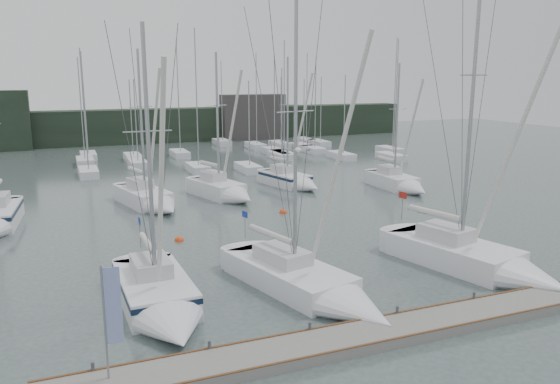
% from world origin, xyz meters
% --- Properties ---
extents(ground, '(160.00, 160.00, 0.00)m').
position_xyz_m(ground, '(0.00, 0.00, 0.00)').
color(ground, '#414F4D').
rests_on(ground, ground).
extents(dock, '(24.00, 2.00, 0.40)m').
position_xyz_m(dock, '(0.00, -5.00, 0.20)').
color(dock, slate).
rests_on(dock, ground).
extents(far_treeline, '(90.00, 4.00, 5.00)m').
position_xyz_m(far_treeline, '(0.00, 62.00, 2.50)').
color(far_treeline, black).
rests_on(far_treeline, ground).
extents(far_building_right, '(10.00, 3.00, 7.00)m').
position_xyz_m(far_building_right, '(18.00, 60.00, 3.50)').
color(far_building_right, '#3B3836').
rests_on(far_building_right, ground).
extents(mast_forest, '(60.38, 26.93, 14.72)m').
position_xyz_m(mast_forest, '(6.89, 42.77, 0.48)').
color(mast_forest, silver).
rests_on(mast_forest, ground).
extents(sailboat_near_left, '(3.15, 8.93, 13.16)m').
position_xyz_m(sailboat_near_left, '(-6.96, 0.21, 0.59)').
color(sailboat_near_left, silver).
rests_on(sailboat_near_left, ground).
extents(sailboat_near_center, '(5.53, 10.68, 14.42)m').
position_xyz_m(sailboat_near_center, '(-0.04, -0.81, 0.52)').
color(sailboat_near_center, silver).
rests_on(sailboat_near_center, ground).
extents(sailboat_near_right, '(5.61, 10.40, 17.04)m').
position_xyz_m(sailboat_near_right, '(9.39, -1.17, 0.61)').
color(sailboat_near_right, silver).
rests_on(sailboat_near_right, ground).
extents(sailboat_mid_b, '(4.63, 8.80, 12.81)m').
position_xyz_m(sailboat_mid_b, '(-4.29, 19.76, 0.60)').
color(sailboat_mid_b, silver).
rests_on(sailboat_mid_b, ground).
extents(sailboat_mid_c, '(4.66, 7.97, 12.64)m').
position_xyz_m(sailboat_mid_c, '(1.91, 20.67, 0.62)').
color(sailboat_mid_c, silver).
rests_on(sailboat_mid_c, ground).
extents(sailboat_mid_d, '(4.21, 7.75, 12.42)m').
position_xyz_m(sailboat_mid_d, '(8.98, 22.91, 0.58)').
color(sailboat_mid_d, silver).
rests_on(sailboat_mid_d, ground).
extents(sailboat_mid_e, '(2.53, 7.71, 11.85)m').
position_xyz_m(sailboat_mid_e, '(17.35, 18.22, 0.57)').
color(sailboat_mid_e, silver).
rests_on(sailboat_mid_e, ground).
extents(buoy_a, '(0.57, 0.57, 0.57)m').
position_xyz_m(buoy_a, '(-4.06, 10.64, 0.00)').
color(buoy_a, '#E14314').
rests_on(buoy_a, ground).
extents(buoy_b, '(0.57, 0.57, 0.57)m').
position_xyz_m(buoy_b, '(4.56, 14.66, 0.00)').
color(buoy_b, '#E14314').
rests_on(buoy_b, ground).
extents(dock_banner, '(0.59, 0.13, 3.89)m').
position_xyz_m(dock_banner, '(-9.37, -4.75, 2.70)').
color(dock_banner, gray).
rests_on(dock_banner, dock).
extents(seagull, '(0.99, 0.45, 0.20)m').
position_xyz_m(seagull, '(-0.97, -0.49, 6.93)').
color(seagull, white).
rests_on(seagull, ground).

